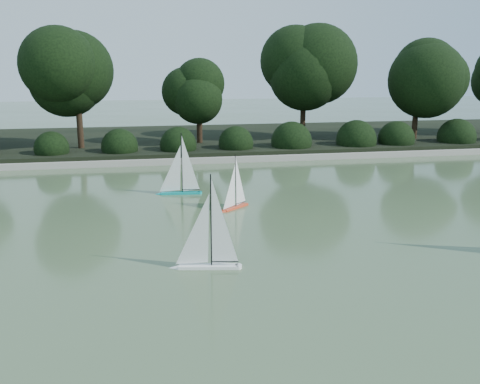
{
  "coord_description": "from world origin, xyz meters",
  "views": [
    {
      "loc": [
        -1.12,
        -7.33,
        2.99
      ],
      "look_at": [
        0.68,
        2.09,
        0.7
      ],
      "focal_mm": 40.0,
      "sensor_mm": 36.0,
      "label": 1
    }
  ],
  "objects": [
    {
      "name": "sailboat_white_a",
      "position": [
        -0.25,
        0.22,
        0.24
      ],
      "size": [
        1.12,
        0.36,
        1.53
      ],
      "color": "white",
      "rests_on": "ground"
    },
    {
      "name": "sailboat_orange",
      "position": [
        0.8,
        3.48,
        0.19
      ],
      "size": [
        0.75,
        0.68,
        1.23
      ],
      "color": "#E74321",
      "rests_on": "ground"
    },
    {
      "name": "shrub_hedge",
      "position": [
        0.0,
        9.9,
        0.45
      ],
      "size": [
        29.1,
        1.1,
        1.1
      ],
      "color": "black",
      "rests_on": "ground"
    },
    {
      "name": "pond_coping",
      "position": [
        0.0,
        9.0,
        0.09
      ],
      "size": [
        40.0,
        0.35,
        0.18
      ],
      "primitive_type": "cube",
      "color": "gray",
      "rests_on": "ground"
    },
    {
      "name": "sailboat_teal",
      "position": [
        -0.28,
        5.05,
        0.24
      ],
      "size": [
        1.13,
        0.29,
        1.54
      ],
      "color": "#0A9998",
      "rests_on": "ground"
    },
    {
      "name": "tree_line",
      "position": [
        1.23,
        11.44,
        2.64
      ],
      "size": [
        26.31,
        3.93,
        4.39
      ],
      "color": "black",
      "rests_on": "ground"
    },
    {
      "name": "far_bank",
      "position": [
        0.0,
        13.0,
        0.15
      ],
      "size": [
        40.0,
        8.0,
        0.3
      ],
      "primitive_type": "cube",
      "color": "black",
      "rests_on": "ground"
    },
    {
      "name": "ground",
      "position": [
        0.0,
        0.0,
        0.0
      ],
      "size": [
        80.0,
        80.0,
        0.0
      ],
      "primitive_type": "plane",
      "color": "#374E2F",
      "rests_on": "ground"
    }
  ]
}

